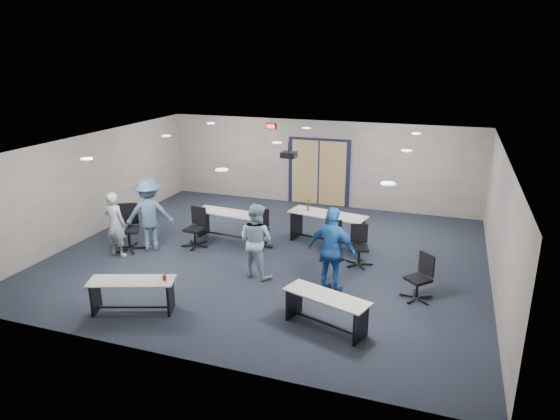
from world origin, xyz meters
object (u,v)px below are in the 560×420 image
(table_back_right, at_px, (327,223))
(chair_back_c, at_px, (332,241))
(chair_back_b, at_px, (259,229))
(person_navy, at_px, (332,251))
(person_back, at_px, (150,214))
(chair_back_d, at_px, (359,246))
(table_back_left, at_px, (229,221))
(chair_loose_left, at_px, (128,228))
(chair_loose_right, at_px, (418,277))
(table_front_left, at_px, (133,290))
(chair_back_a, at_px, (195,228))
(person_lightblue, at_px, (256,240))
(table_front_right, at_px, (326,306))
(person_gray, at_px, (115,224))

(table_back_right, xyz_separation_m, chair_back_c, (0.38, -0.98, -0.09))
(chair_back_b, bearing_deg, person_navy, -45.67)
(person_navy, height_order, person_back, same)
(chair_back_b, bearing_deg, chair_back_d, -13.37)
(chair_back_d, xyz_separation_m, person_back, (-5.07, -0.70, 0.44))
(table_back_right, relative_size, person_navy, 1.13)
(table_back_left, bearing_deg, chair_loose_left, -138.80)
(person_back, bearing_deg, chair_back_c, 164.28)
(chair_loose_left, bearing_deg, chair_loose_right, -31.17)
(table_front_left, height_order, chair_loose_left, chair_loose_left)
(chair_back_c, bearing_deg, chair_back_a, 178.09)
(person_lightblue, xyz_separation_m, person_back, (-3.05, 0.58, 0.09))
(table_front_left, height_order, table_back_right, table_back_right)
(person_lightblue, bearing_deg, table_front_right, 156.31)
(chair_back_d, distance_m, person_navy, 1.63)
(chair_back_a, height_order, chair_loose_left, chair_loose_left)
(person_navy, bearing_deg, table_back_left, -18.32)
(chair_back_b, relative_size, person_lightblue, 0.58)
(chair_loose_left, bearing_deg, table_front_left, -81.77)
(person_back, bearing_deg, person_navy, 143.76)
(chair_loose_right, distance_m, person_gray, 7.04)
(chair_loose_left, distance_m, person_lightblue, 3.57)
(table_front_left, bearing_deg, chair_back_a, 78.97)
(chair_back_c, height_order, chair_loose_right, chair_loose_right)
(chair_back_a, relative_size, chair_back_c, 1.06)
(chair_back_c, bearing_deg, table_front_right, -85.44)
(chair_back_b, bearing_deg, chair_back_a, -170.77)
(table_front_right, bearing_deg, person_back, 174.52)
(chair_back_d, height_order, chair_loose_left, chair_loose_left)
(chair_back_d, relative_size, person_back, 0.52)
(table_front_right, distance_m, chair_back_c, 3.10)
(table_front_right, bearing_deg, table_back_left, 153.20)
(person_gray, bearing_deg, chair_back_a, -137.53)
(person_lightblue, relative_size, person_navy, 0.91)
(table_back_left, bearing_deg, chair_back_d, -4.35)
(table_back_right, xyz_separation_m, person_back, (-4.03, -1.81, 0.36))
(chair_back_b, distance_m, person_lightblue, 1.69)
(table_front_left, distance_m, table_back_left, 4.10)
(table_front_right, height_order, chair_loose_right, chair_loose_right)
(chair_loose_left, bearing_deg, person_lightblue, -34.24)
(chair_back_a, bearing_deg, table_back_left, 57.02)
(chair_back_d, bearing_deg, person_gray, 177.94)
(chair_loose_right, relative_size, person_gray, 0.59)
(table_front_left, relative_size, chair_back_a, 1.68)
(table_front_right, bearing_deg, person_lightblue, 158.87)
(person_navy, relative_size, person_back, 1.00)
(table_back_left, bearing_deg, chair_loose_right, -15.50)
(person_navy, bearing_deg, table_back_right, -59.14)
(chair_back_a, distance_m, person_gray, 1.90)
(chair_back_a, height_order, chair_back_d, chair_back_a)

